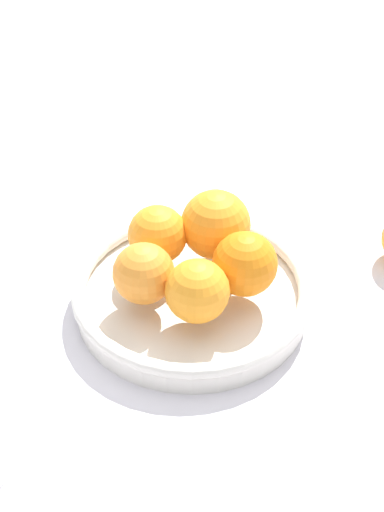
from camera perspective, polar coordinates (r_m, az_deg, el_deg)
The scene contains 3 objects.
ground_plane at distance 0.80m, azimuth 0.00°, elevation -3.99°, with size 4.00×4.00×0.00m, color silver.
fruit_bowl at distance 0.79m, azimuth 0.00°, elevation -2.98°, with size 0.27×0.27×0.04m.
orange_pile at distance 0.76m, azimuth 0.36°, elevation 0.27°, with size 0.18×0.18×0.08m.
Camera 1 is at (0.49, 0.33, 0.55)m, focal length 50.00 mm.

